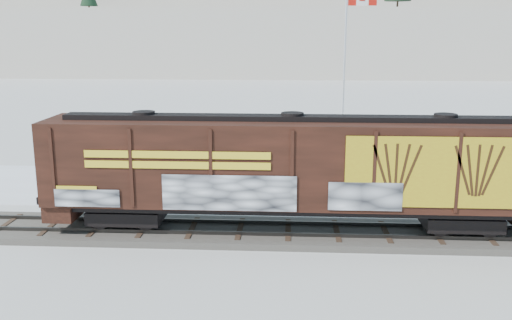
# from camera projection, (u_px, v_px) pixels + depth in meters

# --- Properties ---
(ground) EXTENTS (500.00, 500.00, 0.00)m
(ground) POSITION_uv_depth(u_px,v_px,m) (240.00, 235.00, 23.76)
(ground) COLOR white
(ground) RESTS_ON ground
(rail_track) EXTENTS (50.00, 3.40, 0.43)m
(rail_track) POSITION_uv_depth(u_px,v_px,m) (240.00, 232.00, 23.73)
(rail_track) COLOR #59544C
(rail_track) RESTS_ON ground
(parking_strip) EXTENTS (40.00, 8.00, 0.03)m
(parking_strip) POSITION_uv_depth(u_px,v_px,m) (252.00, 187.00, 31.05)
(parking_strip) COLOR white
(parking_strip) RESTS_ON ground
(hillside) EXTENTS (360.00, 110.00, 93.00)m
(hillside) POSITION_uv_depth(u_px,v_px,m) (284.00, 7.00, 156.57)
(hillside) COLOR white
(hillside) RESTS_ON ground
(hopper_railcar) EXTENTS (19.86, 3.06, 4.64)m
(hopper_railcar) POSITION_uv_depth(u_px,v_px,m) (292.00, 166.00, 22.96)
(hopper_railcar) COLOR black
(hopper_railcar) RESTS_ON rail_track
(flagpole) EXTENTS (2.30, 0.90, 11.01)m
(flagpole) POSITION_uv_depth(u_px,v_px,m) (345.00, 99.00, 36.33)
(flagpole) COLOR silver
(flagpole) RESTS_ON ground
(car_silver) EXTENTS (4.58, 3.14, 1.45)m
(car_silver) POSITION_uv_depth(u_px,v_px,m) (137.00, 181.00, 29.43)
(car_silver) COLOR silver
(car_silver) RESTS_ON parking_strip
(car_white) EXTENTS (4.99, 1.82, 1.63)m
(car_white) POSITION_uv_depth(u_px,v_px,m) (267.00, 169.00, 31.51)
(car_white) COLOR white
(car_white) RESTS_ON parking_strip
(car_dark) EXTENTS (4.85, 3.28, 1.30)m
(car_dark) POSITION_uv_depth(u_px,v_px,m) (286.00, 179.00, 30.04)
(car_dark) COLOR black
(car_dark) RESTS_ON parking_strip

